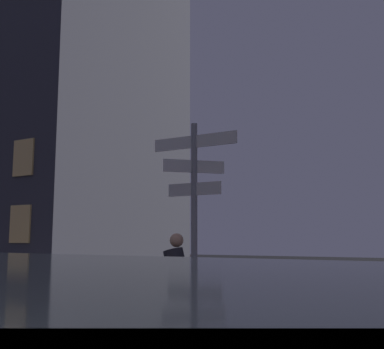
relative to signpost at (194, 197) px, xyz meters
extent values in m
cube|color=#9E9991|center=(0.39, 1.04, -2.25)|extent=(40.00, 3.29, 0.14)
cylinder|color=gray|center=(0.00, 0.00, -0.38)|extent=(0.12, 0.12, 3.59)
cube|color=white|center=(0.00, 0.00, 1.06)|extent=(1.79, 0.03, 0.24)
cube|color=white|center=(0.00, 0.00, 0.58)|extent=(0.87, 0.87, 0.24)
cube|color=white|center=(0.00, 0.00, 0.14)|extent=(1.13, 0.03, 0.24)
torus|color=black|center=(-0.25, -1.25, -1.96)|extent=(0.72, 0.09, 0.72)
torus|color=black|center=(0.85, -1.29, -1.96)|extent=(0.72, 0.09, 0.72)
cylinder|color=black|center=(0.30, -1.27, -1.71)|extent=(1.00, 0.08, 0.04)
cylinder|color=#26262D|center=(0.40, -1.27, -1.23)|extent=(0.46, 0.34, 0.61)
sphere|color=tan|center=(0.40, -1.27, -0.82)|extent=(0.22, 0.22, 0.22)
cylinder|color=black|center=(0.34, -1.36, -1.74)|extent=(0.35, 0.13, 0.55)
cylinder|color=black|center=(0.35, -1.18, -1.74)|extent=(0.35, 0.13, 0.55)
cube|color=#383842|center=(-12.05, 6.85, 5.61)|extent=(11.24, 8.36, 15.85)
cube|color=#F2C672|center=(-7.83, 2.64, -0.32)|extent=(0.90, 0.06, 1.20)
cube|color=#F2C672|center=(-7.83, 2.64, 1.82)|extent=(0.90, 0.06, 1.20)
camera|label=1|loc=(4.35, -7.72, -0.80)|focal=44.08mm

